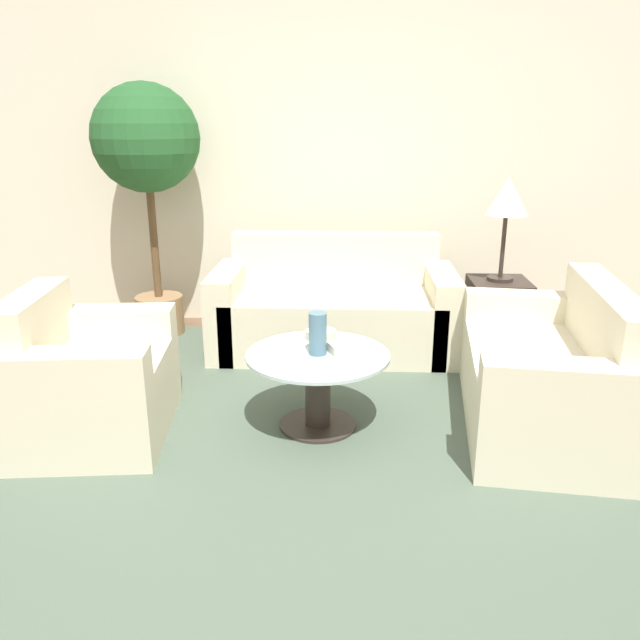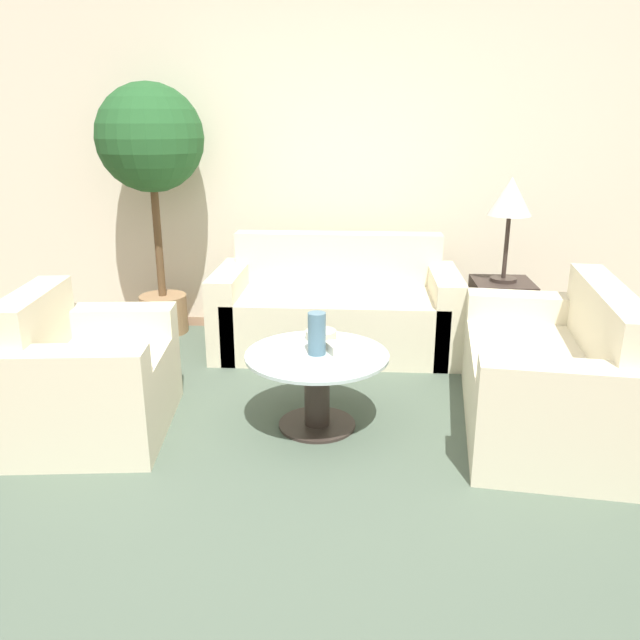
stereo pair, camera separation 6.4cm
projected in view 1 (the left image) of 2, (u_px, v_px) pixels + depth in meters
The scene contains 13 objects.
ground_plane at pixel (280, 496), 2.86m from camera, with size 14.00×14.00×0.00m, color brown.
wall_back at pixel (314, 165), 5.03m from camera, with size 10.00×0.06×2.60m.
rug at pixel (318, 426), 3.52m from camera, with size 3.46×3.44×0.01m.
sofa_main at pixel (334, 311), 4.66m from camera, with size 1.76×0.82×0.83m.
armchair at pixel (85, 385), 3.36m from camera, with size 0.84×1.00×0.80m.
loveseat at pixel (553, 379), 3.44m from camera, with size 0.93×1.48×0.82m.
coffee_table at pixel (318, 380), 3.43m from camera, with size 0.79×0.79×0.44m.
side_table at pixel (496, 319), 4.45m from camera, with size 0.41×0.41×0.58m.
table_lamp at pixel (507, 200), 4.19m from camera, with size 0.29×0.29×0.71m.
potted_plant at pixel (147, 153), 4.63m from camera, with size 0.80×0.80×1.92m.
vase at pixel (318, 334), 3.35m from camera, with size 0.10×0.10×0.23m.
bowl at pixel (321, 334), 3.61m from camera, with size 0.18×0.18×0.05m.
book_stack at pixel (345, 347), 3.41m from camera, with size 0.22×0.19×0.05m.
Camera 1 is at (0.30, -2.47, 1.65)m, focal length 35.00 mm.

